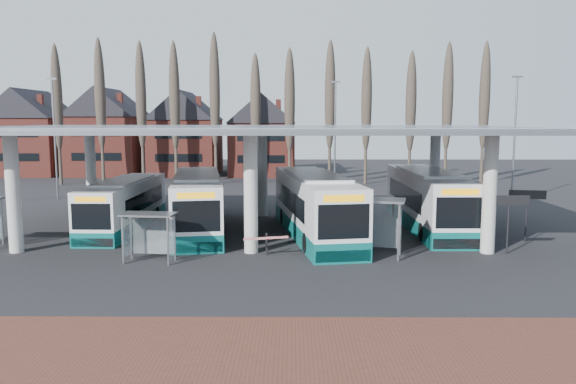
{
  "coord_description": "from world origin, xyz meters",
  "views": [
    {
      "loc": [
        2.08,
        -25.44,
        6.72
      ],
      "look_at": [
        1.84,
        7.0,
        2.53
      ],
      "focal_mm": 35.0,
      "sensor_mm": 36.0,
      "label": 1
    }
  ],
  "objects_px": {
    "bus_1": "(198,203)",
    "bus_2": "(315,206)",
    "bus_3": "(427,200)",
    "shelter_1": "(150,226)",
    "shelter_2": "(372,214)",
    "bus_0": "(125,205)"
  },
  "relations": [
    {
      "from": "bus_2",
      "to": "shelter_1",
      "type": "distance_m",
      "value": 10.1
    },
    {
      "from": "shelter_1",
      "to": "shelter_2",
      "type": "distance_m",
      "value": 10.8
    },
    {
      "from": "bus_1",
      "to": "shelter_1",
      "type": "height_order",
      "value": "bus_1"
    },
    {
      "from": "bus_1",
      "to": "bus_3",
      "type": "xyz_separation_m",
      "value": [
        14.24,
        1.08,
        0.04
      ]
    },
    {
      "from": "bus_0",
      "to": "bus_3",
      "type": "bearing_deg",
      "value": 2.82
    },
    {
      "from": "bus_1",
      "to": "shelter_1",
      "type": "bearing_deg",
      "value": -106.42
    },
    {
      "from": "bus_1",
      "to": "bus_3",
      "type": "bearing_deg",
      "value": -4.77
    },
    {
      "from": "bus_0",
      "to": "shelter_1",
      "type": "xyz_separation_m",
      "value": [
        3.61,
        -8.2,
        0.26
      ]
    },
    {
      "from": "bus_0",
      "to": "bus_1",
      "type": "bearing_deg",
      "value": -5.35
    },
    {
      "from": "bus_0",
      "to": "shelter_1",
      "type": "relative_size",
      "value": 4.19
    },
    {
      "from": "shelter_1",
      "to": "bus_3",
      "type": "bearing_deg",
      "value": 35.9
    },
    {
      "from": "bus_1",
      "to": "bus_2",
      "type": "distance_m",
      "value": 7.26
    },
    {
      "from": "bus_0",
      "to": "bus_3",
      "type": "relative_size",
      "value": 0.85
    },
    {
      "from": "bus_0",
      "to": "shelter_1",
      "type": "height_order",
      "value": "bus_0"
    },
    {
      "from": "shelter_2",
      "to": "bus_1",
      "type": "bearing_deg",
      "value": 160.55
    },
    {
      "from": "bus_1",
      "to": "bus_2",
      "type": "xyz_separation_m",
      "value": [
        7.08,
        -1.6,
        0.07
      ]
    },
    {
      "from": "bus_3",
      "to": "bus_2",
      "type": "bearing_deg",
      "value": -160.23
    },
    {
      "from": "bus_1",
      "to": "bus_3",
      "type": "relative_size",
      "value": 0.99
    },
    {
      "from": "shelter_1",
      "to": "shelter_2",
      "type": "xyz_separation_m",
      "value": [
        10.73,
        1.23,
        0.39
      ]
    },
    {
      "from": "bus_1",
      "to": "bus_0",
      "type": "bearing_deg",
      "value": 164.43
    },
    {
      "from": "bus_3",
      "to": "bus_0",
      "type": "bearing_deg",
      "value": -179.02
    },
    {
      "from": "bus_0",
      "to": "shelter_2",
      "type": "relative_size",
      "value": 3.28
    }
  ]
}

